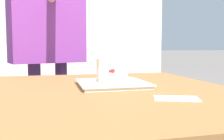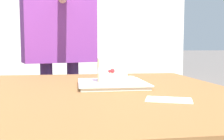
% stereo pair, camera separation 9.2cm
% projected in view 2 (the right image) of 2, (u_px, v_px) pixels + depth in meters
% --- Properties ---
extents(patio_table, '(1.13, 0.98, 0.76)m').
position_uv_depth(patio_table, '(67.00, 122.00, 0.86)').
color(patio_table, brown).
rests_on(patio_table, ground).
extents(dessert_plate, '(0.24, 0.24, 0.02)m').
position_uv_depth(dessert_plate, '(112.00, 84.00, 0.93)').
color(dessert_plate, white).
rests_on(dessert_plate, patio_table).
extents(cake_slice, '(0.11, 0.07, 0.09)m').
position_uv_depth(cake_slice, '(112.00, 70.00, 0.94)').
color(cake_slice, beige).
rests_on(cake_slice, dessert_plate).
extents(dessert_fork, '(0.13, 0.14, 0.01)m').
position_uv_depth(dessert_fork, '(125.00, 78.00, 1.14)').
color(dessert_fork, silver).
rests_on(dessert_fork, patio_table).
extents(paper_napkin, '(0.14, 0.11, 0.00)m').
position_uv_depth(paper_napkin, '(169.00, 100.00, 0.68)').
color(paper_napkin, white).
rests_on(paper_napkin, patio_table).
extents(diner_person, '(0.47, 0.61, 1.60)m').
position_uv_depth(diner_person, '(59.00, 20.00, 1.56)').
color(diner_person, '#452855').
rests_on(diner_person, ground).
extents(patio_building, '(5.14, 3.99, 3.32)m').
position_uv_depth(patio_building, '(53.00, 17.00, 6.30)').
color(patio_building, silver).
rests_on(patio_building, ground).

